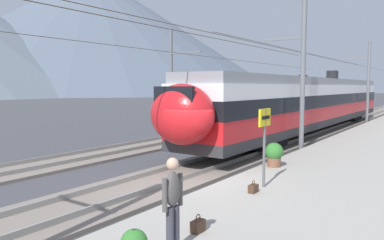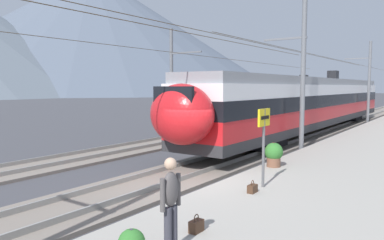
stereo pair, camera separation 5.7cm
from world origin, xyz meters
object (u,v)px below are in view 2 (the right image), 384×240
catenary_mast_east (367,81)px  handbag_near_sign (252,189)px  train_far_track (290,97)px  platform_sign (264,130)px  catenary_mast_far_side (174,79)px  handbag_beside_passenger (196,226)px  potted_plant_by_shelter (274,153)px  passenger_walking (171,200)px  catenary_mast_mid (300,70)px  train_near_platform (312,102)px

catenary_mast_east → handbag_near_sign: 26.47m
train_far_track → platform_sign: size_ratio=10.45×
catenary_mast_far_side → handbag_beside_passenger: (-14.38, -11.75, -3.31)m
platform_sign → handbag_near_sign: bearing=-179.1°
handbag_near_sign → potted_plant_by_shelter: potted_plant_by_shelter is taller
catenary_mast_east → passenger_walking: (-30.41, -2.38, -2.48)m
catenary_mast_far_side → potted_plant_by_shelter: (-7.65, -10.55, -2.94)m
catenary_mast_east → passenger_walking: size_ratio=26.52×
catenary_mast_mid → catenary_mast_east: 17.09m
catenary_mast_east → handbag_beside_passenger: size_ratio=120.62×
train_near_platform → catenary_mast_far_side: 9.70m
passenger_walking → potted_plant_by_shelter: bearing=9.8°
catenary_mast_east → handbag_near_sign: size_ratio=127.23×
potted_plant_by_shelter → catenary_mast_east: bearing=2.6°
platform_sign → handbag_near_sign: (-0.71, -0.01, -1.56)m
catenary_mast_mid → catenary_mast_far_side: bearing=77.7°
platform_sign → train_near_platform: bearing=12.9°
catenary_mast_mid → catenary_mast_far_side: (2.07, 9.52, -0.29)m
catenary_mast_mid → handbag_near_sign: bearing=-168.2°
platform_sign → handbag_near_sign: platform_sign is taller
train_near_platform → train_far_track: same height
catenary_mast_east → handbag_beside_passenger: (-29.40, -2.24, -3.30)m
platform_sign → potted_plant_by_shelter: (2.81, 0.86, -1.18)m
catenary_mast_east → platform_sign: (-25.48, -1.90, -1.75)m
catenary_mast_mid → handbag_near_sign: catenary_mast_mid is taller
handbag_near_sign → platform_sign: bearing=0.9°
handbag_beside_passenger → potted_plant_by_shelter: size_ratio=0.42×
train_near_platform → potted_plant_by_shelter: bearing=-168.0°
catenary_mast_far_side → train_far_track: bearing=-7.4°
catenary_mast_east → catenary_mast_far_side: bearing=147.7°
catenary_mast_east → platform_sign: bearing=-175.7°
catenary_mast_mid → train_near_platform: bearing=13.1°
train_far_track → potted_plant_by_shelter: bearing=-160.7°
train_far_track → passenger_walking: bearing=-163.0°
platform_sign → potted_plant_by_shelter: size_ratio=2.58×
train_near_platform → handbag_beside_passenger: 20.50m
catenary_mast_far_side → platform_sign: 15.58m
passenger_walking → handbag_beside_passenger: bearing=8.1°
catenary_mast_far_side → handbag_near_sign: size_ratio=127.23×
catenary_mast_far_side → catenary_mast_east: bearing=-32.3°
train_far_track → catenary_mast_far_side: 16.67m
handbag_beside_passenger → handbag_near_sign: (3.21, 0.33, -0.01)m
platform_sign → handbag_beside_passenger: 4.23m
passenger_walking → handbag_near_sign: passenger_walking is taller
train_near_platform → passenger_walking: bearing=-168.8°
train_near_platform → potted_plant_by_shelter: size_ratio=35.92×
train_near_platform → catenary_mast_far_side: bearing=126.2°
handbag_beside_passenger → passenger_walking: bearing=-171.9°
handbag_near_sign → potted_plant_by_shelter: bearing=13.9°
passenger_walking → potted_plant_by_shelter: size_ratio=1.91×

